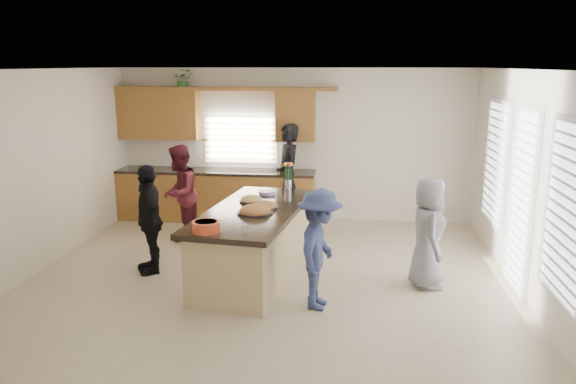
# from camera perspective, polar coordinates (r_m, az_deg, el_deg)

# --- Properties ---
(floor) EXTENTS (6.50, 6.50, 0.00)m
(floor) POSITION_cam_1_polar(r_m,az_deg,el_deg) (7.89, -1.80, -8.41)
(floor) COLOR beige
(floor) RESTS_ON ground
(room_shell) EXTENTS (6.52, 6.02, 2.81)m
(room_shell) POSITION_cam_1_polar(r_m,az_deg,el_deg) (7.41, -1.91, 5.41)
(room_shell) COLOR silver
(room_shell) RESTS_ON ground
(back_cabinetry) EXTENTS (4.08, 0.66, 2.46)m
(back_cabinetry) POSITION_cam_1_polar(r_m,az_deg,el_deg) (10.51, -7.55, 2.06)
(back_cabinetry) COLOR olive
(back_cabinetry) RESTS_ON ground
(right_wall_glazing) EXTENTS (0.06, 4.00, 2.25)m
(right_wall_glazing) POSITION_cam_1_polar(r_m,az_deg,el_deg) (7.59, 22.75, 0.30)
(right_wall_glazing) COLOR white
(right_wall_glazing) RESTS_ON ground
(island) EXTENTS (1.49, 2.82, 0.95)m
(island) POSITION_cam_1_polar(r_m,az_deg,el_deg) (7.73, -3.47, -5.32)
(island) COLOR #D2B682
(island) RESTS_ON ground
(platter_front) EXTENTS (0.47, 0.47, 0.19)m
(platter_front) POSITION_cam_1_polar(r_m,az_deg,el_deg) (7.36, -3.37, -2.00)
(platter_front) COLOR black
(platter_front) RESTS_ON island
(platter_mid) EXTENTS (0.37, 0.37, 0.15)m
(platter_mid) POSITION_cam_1_polar(r_m,az_deg,el_deg) (7.62, -2.41, -1.46)
(platter_mid) COLOR black
(platter_mid) RESTS_ON island
(platter_back) EXTENTS (0.35, 0.35, 0.14)m
(platter_back) POSITION_cam_1_polar(r_m,az_deg,el_deg) (7.98, -3.72, -0.83)
(platter_back) COLOR black
(platter_back) RESTS_ON island
(salad_bowl) EXTENTS (0.32, 0.32, 0.13)m
(salad_bowl) POSITION_cam_1_polar(r_m,az_deg,el_deg) (6.60, -8.33, -3.45)
(salad_bowl) COLOR #DF4E28
(salad_bowl) RESTS_ON island
(clear_cup) EXTENTS (0.08, 0.08, 0.11)m
(clear_cup) POSITION_cam_1_polar(r_m,az_deg,el_deg) (6.48, -4.45, -3.82)
(clear_cup) COLOR white
(clear_cup) RESTS_ON island
(plate_stack) EXTENTS (0.25, 0.25, 0.05)m
(plate_stack) POSITION_cam_1_polar(r_m,az_deg,el_deg) (8.45, -2.14, -0.04)
(plate_stack) COLOR #B99AE0
(plate_stack) RESTS_ON island
(flower_vase) EXTENTS (0.14, 0.14, 0.44)m
(flower_vase) POSITION_cam_1_polar(r_m,az_deg,el_deg) (8.66, 0.00, 1.73)
(flower_vase) COLOR silver
(flower_vase) RESTS_ON island
(potted_plant) EXTENTS (0.39, 0.35, 0.37)m
(potted_plant) POSITION_cam_1_polar(r_m,az_deg,el_deg) (10.56, -10.57, 11.16)
(potted_plant) COLOR #377F33
(potted_plant) RESTS_ON back_cabinetry
(woman_left_back) EXTENTS (0.65, 0.79, 1.85)m
(woman_left_back) POSITION_cam_1_polar(r_m,az_deg,el_deg) (10.02, -0.02, 1.71)
(woman_left_back) COLOR black
(woman_left_back) RESTS_ON ground
(woman_left_mid) EXTENTS (0.60, 0.77, 1.59)m
(woman_left_mid) POSITION_cam_1_polar(r_m,az_deg,el_deg) (9.39, -10.96, -0.10)
(woman_left_mid) COLOR maroon
(woman_left_mid) RESTS_ON ground
(woman_left_front) EXTENTS (0.77, 0.97, 1.53)m
(woman_left_front) POSITION_cam_1_polar(r_m,az_deg,el_deg) (8.02, -13.93, -2.67)
(woman_left_front) COLOR black
(woman_left_front) RESTS_ON ground
(woman_right_back) EXTENTS (0.67, 1.01, 1.45)m
(woman_right_back) POSITION_cam_1_polar(r_m,az_deg,el_deg) (6.66, 3.21, -5.84)
(woman_right_back) COLOR navy
(woman_right_back) RESTS_ON ground
(woman_right_front) EXTENTS (0.49, 0.73, 1.46)m
(woman_right_front) POSITION_cam_1_polar(r_m,az_deg,el_deg) (7.50, 14.06, -4.07)
(woman_right_front) COLOR slate
(woman_right_front) RESTS_ON ground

